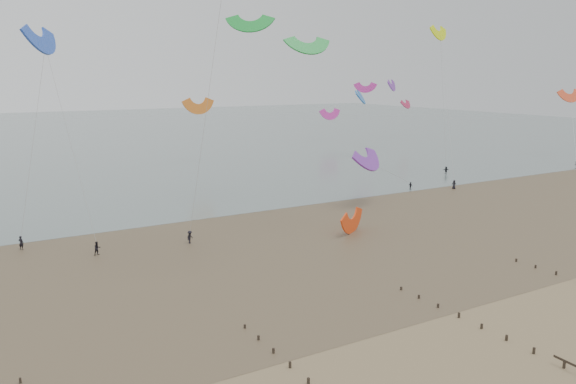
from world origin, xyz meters
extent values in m
plane|color=brown|center=(0.00, 0.00, 0.00)|extent=(500.00, 500.00, 0.00)
plane|color=#475654|center=(0.00, 200.00, 0.03)|extent=(500.00, 500.00, 0.00)
plane|color=#473A28|center=(0.00, 35.00, 0.01)|extent=(500.00, 500.00, 0.00)
ellipsoid|color=slate|center=(-18.00, 22.00, 0.01)|extent=(23.60, 14.36, 0.01)
ellipsoid|color=slate|center=(12.00, 38.00, 0.01)|extent=(33.64, 18.32, 0.01)
ellipsoid|color=slate|center=(45.00, 30.00, 0.01)|extent=(19.65, 13.67, 0.01)
cube|color=black|center=(-32.00, 12.00, 0.17)|extent=(0.16, 0.16, 0.45)
cube|color=black|center=(-14.00, 1.47, 0.23)|extent=(0.16, 0.16, 0.57)
cube|color=black|center=(-14.00, 4.11, 0.22)|extent=(0.16, 0.16, 0.54)
cube|color=black|center=(-14.00, 6.74, 0.20)|extent=(0.16, 0.16, 0.51)
cube|color=black|center=(-14.00, 9.37, 0.19)|extent=(0.16, 0.16, 0.48)
cube|color=black|center=(-14.00, 12.00, 0.17)|extent=(0.16, 0.16, 0.45)
cube|color=black|center=(4.00, -6.42, 0.28)|extent=(0.16, 0.16, 0.65)
cube|color=black|center=(4.00, -3.79, 0.26)|extent=(0.16, 0.16, 0.62)
cube|color=black|center=(4.00, -1.16, 0.25)|extent=(0.16, 0.16, 0.59)
cube|color=black|center=(4.00, 1.47, 0.23)|extent=(0.16, 0.16, 0.57)
cube|color=black|center=(4.00, 4.11, 0.22)|extent=(0.16, 0.16, 0.54)
cube|color=black|center=(4.00, 6.74, 0.20)|extent=(0.16, 0.16, 0.51)
cube|color=black|center=(4.00, 9.37, 0.19)|extent=(0.16, 0.16, 0.48)
cube|color=black|center=(4.00, 12.00, 0.17)|extent=(0.16, 0.16, 0.45)
cube|color=black|center=(22.00, 6.74, 0.20)|extent=(0.16, 0.16, 0.51)
cube|color=black|center=(22.00, 9.37, 0.19)|extent=(0.16, 0.16, 0.48)
cube|color=black|center=(22.00, 12.00, 0.17)|extent=(0.16, 0.16, 0.45)
imported|color=black|center=(-28.76, 47.06, 0.91)|extent=(0.78, 0.76, 1.81)
imported|color=black|center=(60.34, 61.02, 0.85)|extent=(1.65, 0.81, 1.71)
imported|color=black|center=(48.88, 47.65, 0.89)|extent=(0.92, 1.04, 1.78)
imported|color=black|center=(-9.12, 38.78, 0.87)|extent=(1.29, 1.19, 1.75)
imported|color=black|center=(-20.81, 39.85, 0.87)|extent=(0.97, 0.83, 1.74)
imported|color=black|center=(92.77, 50.67, 0.93)|extent=(1.15, 1.11, 1.86)
imported|color=black|center=(41.03, 51.46, 0.76)|extent=(0.41, 0.90, 1.51)
camera|label=1|loc=(-33.76, -29.66, 21.79)|focal=35.00mm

